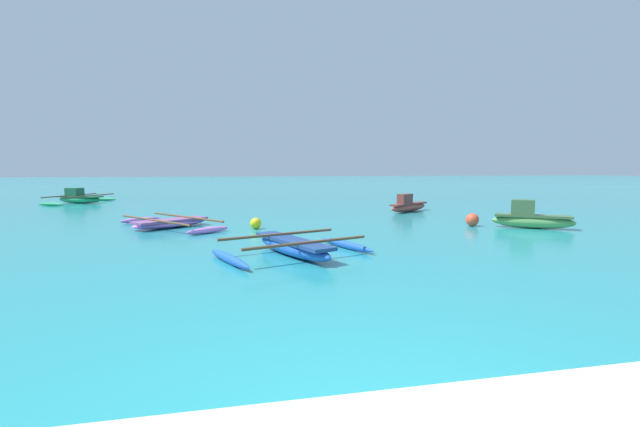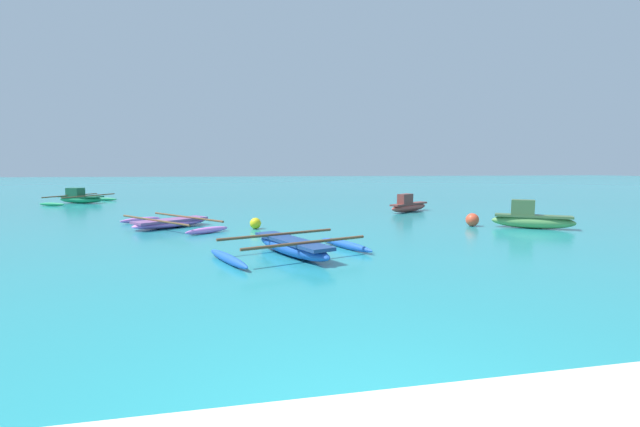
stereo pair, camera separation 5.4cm
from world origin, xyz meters
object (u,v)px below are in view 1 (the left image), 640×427
object	(u,v)px
moored_boat_1	(293,247)
moored_boat_2	(79,198)
moored_boat_3	(408,205)
moored_boat_4	(171,223)
moored_boat_0	(531,218)
mooring_buoy_0	(472,220)
mooring_buoy_1	(256,223)

from	to	relation	value
moored_boat_1	moored_boat_2	world-z (taller)	moored_boat_2
moored_boat_2	moored_boat_1	bearing A→B (deg)	-36.02
moored_boat_2	moored_boat_3	bearing A→B (deg)	-3.10
moored_boat_4	moored_boat_0	bearing A→B (deg)	-50.67
mooring_buoy_0	moored_boat_1	bearing A→B (deg)	-151.38
moored_boat_3	mooring_buoy_1	xyz separation A→B (m)	(-7.55, -4.50, -0.12)
moored_boat_0	mooring_buoy_1	distance (m)	9.54
moored_boat_1	moored_boat_3	xyz separation A→B (m)	(6.95, 9.23, 0.10)
moored_boat_0	moored_boat_4	world-z (taller)	moored_boat_0
mooring_buoy_1	moored_boat_2	bearing A→B (deg)	125.98
moored_boat_2	mooring_buoy_0	bearing A→B (deg)	-15.06
moored_boat_0	moored_boat_2	distance (m)	24.50
moored_boat_1	mooring_buoy_1	world-z (taller)	moored_boat_1
moored_boat_0	moored_boat_3	distance (m)	6.55
moored_boat_4	mooring_buoy_1	xyz separation A→B (m)	(2.91, -0.99, 0.03)
moored_boat_0	moored_boat_2	xyz separation A→B (m)	(-19.15, 15.27, -0.04)
moored_boat_2	moored_boat_4	xyz separation A→B (m)	(6.88, -12.49, -0.14)
moored_boat_3	moored_boat_4	size ratio (longest dim) A/B	0.59
moored_boat_1	mooring_buoy_0	distance (m)	8.09
moored_boat_1	mooring_buoy_0	size ratio (longest dim) A/B	8.44
moored_boat_3	moored_boat_4	world-z (taller)	moored_boat_3
moored_boat_0	moored_boat_1	distance (m)	9.26
moored_boat_1	moored_boat_4	size ratio (longest dim) A/B	0.86
moored_boat_4	mooring_buoy_1	world-z (taller)	mooring_buoy_1
mooring_buoy_0	mooring_buoy_1	bearing A→B (deg)	173.62
moored_boat_0	moored_boat_2	world-z (taller)	moored_boat_0
moored_boat_2	mooring_buoy_1	bearing A→B (deg)	-29.72
mooring_buoy_1	moored_boat_0	bearing A→B (deg)	-10.81
moored_boat_2	mooring_buoy_0	world-z (taller)	moored_boat_2
moored_boat_3	mooring_buoy_0	world-z (taller)	moored_boat_3
moored_boat_1	moored_boat_4	distance (m)	6.71
moored_boat_1	moored_boat_3	world-z (taller)	moored_boat_3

